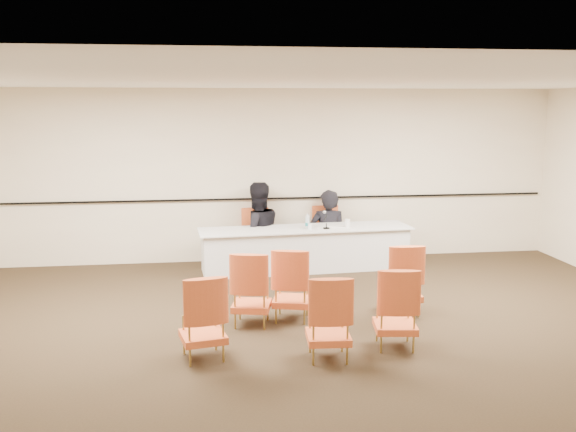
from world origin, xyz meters
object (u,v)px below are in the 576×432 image
object	(u,v)px
panel_table	(305,249)
aud_chair_back_mid	(328,317)
water_bottle	(307,221)
aud_chair_front_right	(402,278)
drinking_glass	(310,226)
aud_chair_back_left	(203,316)
coffee_cup	(347,223)
panelist_second_chair	(257,237)
microphone	(326,220)
panelist_second	(257,236)
aud_chair_back_right	(396,307)
panelist_main	(328,241)
panelist_main_chair	(328,234)
aud_chair_front_left	(251,288)
aud_chair_front_mid	(292,284)

from	to	relation	value
panel_table	aud_chair_back_mid	bearing A→B (deg)	-99.41
water_bottle	aud_chair_front_right	bearing A→B (deg)	-70.30
drinking_glass	aud_chair_back_left	xyz separation A→B (m)	(-1.77, -3.49, -0.28)
coffee_cup	aud_chair_back_left	xyz separation A→B (m)	(-2.42, -3.56, -0.30)
panelist_second_chair	aud_chair_front_right	distance (m)	3.35
microphone	panelist_second_chair	bearing A→B (deg)	149.05
panelist_second_chair	aud_chair_back_left	xyz separation A→B (m)	(-0.95, -4.09, 0.00)
panel_table	panelist_second	distance (m)	0.92
microphone	aud_chair_back_right	size ratio (longest dim) A/B	0.30
panelist_main	aud_chair_front_right	distance (m)	3.02
water_bottle	panelist_main_chair	bearing A→B (deg)	51.83
panelist_second	panelist_second_chair	size ratio (longest dim) A/B	1.96
aud_chair_back_left	aud_chair_back_right	size ratio (longest dim) A/B	1.00
aud_chair_front_left	aud_chair_back_mid	world-z (taller)	same
panel_table	microphone	bearing A→B (deg)	-23.84
aud_chair_front_left	aud_chair_back_left	bearing A→B (deg)	-108.34
water_bottle	aud_chair_front_right	distance (m)	2.58
panelist_main	water_bottle	size ratio (longest dim) A/B	7.50
aud_chair_front_right	water_bottle	bearing A→B (deg)	112.64
aud_chair_front_mid	aud_chair_back_right	bearing A→B (deg)	-32.32
aud_chair_back_left	microphone	bearing A→B (deg)	48.33
aud_chair_back_mid	aud_chair_back_right	size ratio (longest dim) A/B	1.00
panelist_second	aud_chair_back_right	bearing A→B (deg)	91.10
panelist_main_chair	aud_chair_front_right	size ratio (longest dim) A/B	1.00
microphone	panel_table	bearing A→B (deg)	157.94
panelist_main	aud_chair_front_mid	bearing A→B (deg)	76.17
aud_chair_front_left	aud_chair_back_mid	size ratio (longest dim) A/B	1.00
panelist_main	aud_chair_back_mid	distance (m)	4.46
panelist_second_chair	aud_chair_front_left	world-z (taller)	same
microphone	aud_chair_front_right	size ratio (longest dim) A/B	0.30
water_bottle	drinking_glass	world-z (taller)	water_bottle
water_bottle	aud_chair_front_mid	bearing A→B (deg)	-104.02
panel_table	panelist_second_chair	world-z (taller)	panelist_second_chair
water_bottle	aud_chair_front_mid	world-z (taller)	aud_chair_front_mid
microphone	water_bottle	size ratio (longest dim) A/B	1.18
panelist_main	panelist_second_chair	xyz separation A→B (m)	(-1.26, -0.08, 0.12)
microphone	drinking_glass	size ratio (longest dim) A/B	2.86
panelist_second	coffee_cup	world-z (taller)	panelist_second
microphone	coffee_cup	bearing A→B (deg)	9.61
panel_table	panelist_second	world-z (taller)	panelist_second
panelist_main_chair	aud_chair_back_mid	size ratio (longest dim) A/B	1.00
aud_chair_back_right	panelist_second	bearing A→B (deg)	114.73
aud_chair_back_mid	aud_chair_front_mid	bearing A→B (deg)	103.11
microphone	aud_chair_front_mid	xyz separation A→B (m)	(-0.91, -2.36, -0.37)
panelist_second_chair	microphone	size ratio (longest dim) A/B	3.32
microphone	aud_chair_back_mid	world-z (taller)	microphone
panelist_second_chair	aud_chair_front_mid	xyz separation A→B (m)	(0.18, -2.96, 0.00)
coffee_cup	aud_chair_back_mid	distance (m)	3.92
panelist_main_chair	coffee_cup	bearing A→B (deg)	-75.23
aud_chair_front_right	aud_chair_back_mid	distance (m)	1.87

